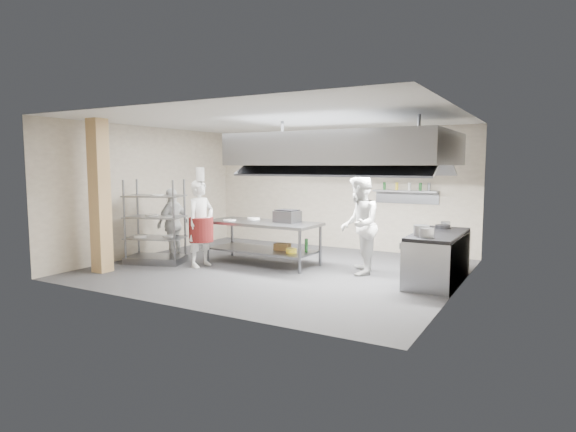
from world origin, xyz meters
The scene contains 23 objects.
floor centered at (0.00, 0.00, 0.00)m, with size 7.00×7.00×0.00m, color #29292B.
ceiling centered at (0.00, 0.00, 3.00)m, with size 7.00×7.00×0.00m, color silver.
wall_back centered at (0.00, 3.00, 1.50)m, with size 7.00×7.00×0.00m, color #A19480.
wall_left centered at (-3.50, 0.00, 1.50)m, with size 6.00×6.00×0.00m, color #A19480.
wall_right centered at (3.50, 0.00, 1.50)m, with size 6.00×6.00×0.00m, color #A19480.
column centered at (-2.90, -1.90, 1.50)m, with size 0.30×0.30×3.00m, color tan.
exhaust_hood centered at (1.30, 0.40, 2.40)m, with size 4.00×2.50×0.60m, color gray.
hood_strip_a centered at (0.40, 0.40, 2.08)m, with size 1.60×0.12×0.04m, color white.
hood_strip_b centered at (2.20, 0.40, 2.08)m, with size 1.60×0.12×0.04m, color white.
wall_shelf centered at (1.80, 2.84, 1.50)m, with size 1.50×0.28×0.04m, color gray.
island centered at (-0.53, 0.30, 0.46)m, with size 2.47×1.03×0.91m, color gray, non-canonical shape.
island_worktop centered at (-0.53, 0.30, 0.88)m, with size 2.47×1.03×0.06m, color gray.
island_undershelf centered at (-0.53, 0.30, 0.30)m, with size 2.27×0.93×0.04m, color slate.
pass_rack centered at (-2.60, -0.74, 0.90)m, with size 1.20×0.70×1.80m, color gray, non-canonical shape.
cooking_range centered at (3.08, 0.50, 0.42)m, with size 0.80×2.00×0.84m, color slate.
range_top centered at (3.08, 0.50, 0.87)m, with size 0.78×1.96×0.06m, color black.
chef_head centered at (-1.51, -0.54, 0.90)m, with size 0.65×0.43×1.79m, color silver.
chef_line centered at (1.60, 0.41, 0.96)m, with size 0.93×0.73×1.92m, color silver.
chef_plating centered at (-2.60, -0.19, 0.80)m, with size 0.94×0.39×1.60m, color white.
griddle centered at (-0.02, 0.46, 1.03)m, with size 0.49×0.38×0.24m, color slate.
wicker_basket centered at (-0.11, 0.40, 0.39)m, with size 0.32×0.22×0.14m, color olive.
stockpot centered at (2.91, -0.07, 0.99)m, with size 0.27×0.27×0.19m, color gray.
plate_stack centered at (-2.60, -0.74, 0.58)m, with size 0.28×0.28×0.05m, color silver.
Camera 1 is at (4.91, -8.28, 2.11)m, focal length 30.00 mm.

